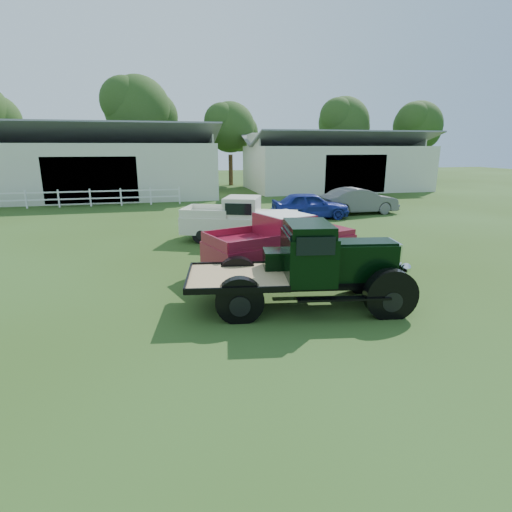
{
  "coord_description": "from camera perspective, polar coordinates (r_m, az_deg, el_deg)",
  "views": [
    {
      "loc": [
        -2.26,
        -9.2,
        4.0
      ],
      "look_at": [
        0.2,
        1.2,
        1.05
      ],
      "focal_mm": 28.0,
      "sensor_mm": 36.0,
      "label": 1
    }
  ],
  "objects": [
    {
      "name": "misc_car_blue",
      "position": [
        23.1,
        7.71,
        7.2
      ],
      "size": [
        4.56,
        2.23,
        1.5
      ],
      "primitive_type": "imported",
      "rotation": [
        0.0,
        0.0,
        1.46
      ],
      "color": "navy",
      "rests_on": "ground"
    },
    {
      "name": "tree_c",
      "position": [
        42.82,
        -3.69,
        16.07
      ],
      "size": [
        5.4,
        5.4,
        9.0
      ],
      "primitive_type": null,
      "color": "#213F0F",
      "rests_on": "ground"
    },
    {
      "name": "red_pickup",
      "position": [
        13.24,
        3.61,
        2.07
      ],
      "size": [
        5.56,
        3.54,
        1.89
      ],
      "primitive_type": null,
      "rotation": [
        0.0,
        0.0,
        0.32
      ],
      "color": "maroon",
      "rests_on": "ground"
    },
    {
      "name": "fence_rail",
      "position": [
        29.95,
        -24.49,
        7.54
      ],
      "size": [
        14.2,
        0.16,
        1.2
      ],
      "primitive_type": null,
      "color": "white",
      "rests_on": "ground"
    },
    {
      "name": "tree_d",
      "position": [
        47.73,
        12.31,
        16.3
      ],
      "size": [
        6.0,
        6.0,
        10.0
      ],
      "primitive_type": null,
      "color": "#213F0F",
      "rests_on": "ground"
    },
    {
      "name": "shed_left",
      "position": [
        35.54,
        -21.5,
        12.46
      ],
      "size": [
        18.8,
        10.2,
        5.6
      ],
      "primitive_type": null,
      "color": "beige",
      "rests_on": "ground"
    },
    {
      "name": "ground",
      "position": [
        10.28,
        0.46,
        -7.46
      ],
      "size": [
        120.0,
        120.0,
        0.0
      ],
      "primitive_type": "plane",
      "color": "#293F10"
    },
    {
      "name": "vintage_flatbed",
      "position": [
        10.15,
        6.77,
        -1.34
      ],
      "size": [
        5.79,
        3.03,
        2.18
      ],
      "primitive_type": null,
      "rotation": [
        0.0,
        0.0,
        -0.16
      ],
      "color": "black",
      "rests_on": "ground"
    },
    {
      "name": "shed_right",
      "position": [
        39.71,
        11.17,
        13.13
      ],
      "size": [
        16.8,
        9.2,
        5.2
      ],
      "primitive_type": null,
      "color": "beige",
      "rests_on": "ground"
    },
    {
      "name": "tree_e",
      "position": [
        49.97,
        21.94,
        15.23
      ],
      "size": [
        5.7,
        5.7,
        9.5
      ],
      "primitive_type": null,
      "color": "#213F0F",
      "rests_on": "ground"
    },
    {
      "name": "misc_car_grey",
      "position": [
        25.29,
        14.47,
        7.63
      ],
      "size": [
        4.79,
        1.84,
        1.56
      ],
      "primitive_type": "imported",
      "rotation": [
        0.0,
        0.0,
        1.61
      ],
      "color": "#575757",
      "rests_on": "ground"
    },
    {
      "name": "tree_b",
      "position": [
        43.27,
        -16.35,
        17.16
      ],
      "size": [
        6.9,
        6.9,
        11.5
      ],
      "primitive_type": null,
      "color": "#213F0F",
      "rests_on": "ground"
    },
    {
      "name": "white_pickup",
      "position": [
        17.36,
        -2.31,
        5.26
      ],
      "size": [
        5.48,
        3.75,
        1.88
      ],
      "primitive_type": null,
      "rotation": [
        0.0,
        0.0,
        -0.39
      ],
      "color": "beige",
      "rests_on": "ground"
    }
  ]
}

